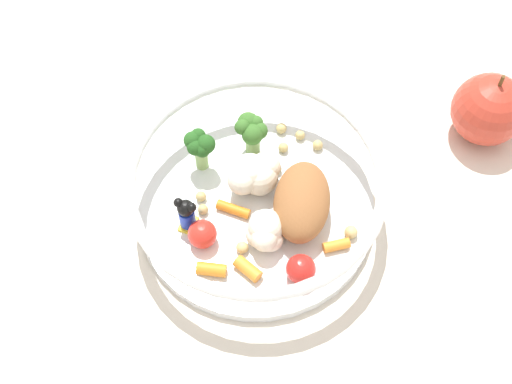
% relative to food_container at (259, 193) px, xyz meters
% --- Properties ---
extents(ground_plane, '(2.40, 2.40, 0.00)m').
position_rel_food_container_xyz_m(ground_plane, '(0.00, 0.01, -0.03)').
color(ground_plane, silver).
extents(food_container, '(0.23, 0.23, 0.06)m').
position_rel_food_container_xyz_m(food_container, '(0.00, 0.00, 0.00)').
color(food_container, white).
rests_on(food_container, ground_plane).
extents(loose_apple, '(0.07, 0.07, 0.08)m').
position_rel_food_container_xyz_m(loose_apple, '(0.18, 0.15, 0.00)').
color(loose_apple, '#BC3828').
rests_on(loose_apple, ground_plane).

